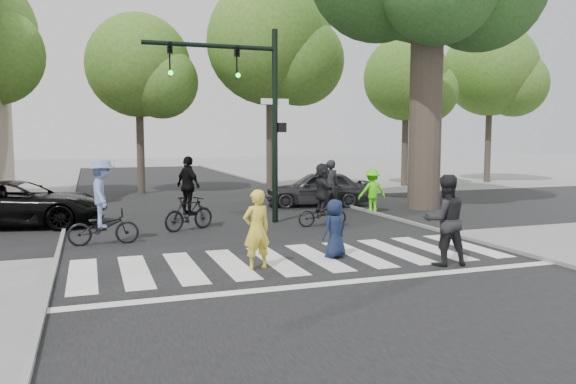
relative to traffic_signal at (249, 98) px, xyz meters
name	(u,v)px	position (x,y,z in m)	size (l,w,h in m)	color
ground	(314,269)	(-0.35, -6.20, -3.90)	(120.00, 120.00, 0.00)	gray
road_stem	(249,230)	(-0.35, -1.20, -3.90)	(10.00, 70.00, 0.01)	black
road_cross	(225,216)	(-0.35, 1.80, -3.89)	(70.00, 10.00, 0.01)	black
curb_left	(62,240)	(-5.40, -1.20, -3.85)	(0.10, 70.00, 0.10)	gray
curb_right	(401,220)	(4.70, -1.20, -3.85)	(0.10, 70.00, 0.10)	gray
crosswalk	(302,262)	(-0.35, -5.54, -3.89)	(10.00, 3.85, 0.01)	silver
traffic_signal	(249,98)	(0.00, 0.00, 0.00)	(4.45, 0.29, 6.00)	black
bg_tree_2	(144,70)	(-2.11, 10.42, 1.88)	(5.04, 4.80, 8.40)	brown
bg_tree_3	(277,47)	(3.95, 9.07, 3.04)	(6.30, 6.00, 10.20)	brown
bg_tree_4	(412,82)	(11.88, 9.93, 1.73)	(4.83, 4.60, 8.15)	brown
bg_tree_5	(497,73)	(17.92, 10.50, 2.46)	(5.67, 5.40, 9.30)	brown
pedestrian_woman	(257,230)	(-1.47, -5.82, -3.07)	(0.60, 0.40, 1.66)	yellow
pedestrian_child	(335,229)	(0.50, -5.36, -3.24)	(0.65, 0.42, 1.33)	#141F3B
pedestrian_adult	(445,220)	(2.39, -6.80, -2.93)	(0.94, 0.73, 1.94)	black
cyclist_left	(103,208)	(-4.37, -2.05, -2.95)	(1.73, 1.13, 2.18)	black
cyclist_mid	(189,200)	(-1.98, -0.59, -3.01)	(1.69, 1.13, 2.16)	black
cyclist_right	(322,198)	(1.95, -1.22, -3.04)	(1.55, 1.45, 1.93)	black
car_suv	(20,204)	(-6.68, 1.79, -3.20)	(2.31, 5.02, 1.40)	black
car_grey	(317,188)	(3.71, 3.44, -3.21)	(1.63, 4.05, 1.38)	#2D2D31
bystander_hivis	(372,191)	(4.78, 0.93, -3.12)	(1.01, 0.58, 1.57)	#4FF90D
bystander_dark	(330,185)	(3.64, 2.05, -2.97)	(0.68, 0.45, 1.87)	black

